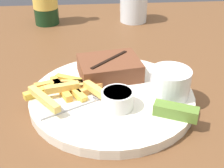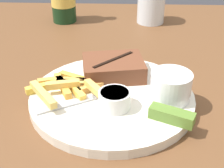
% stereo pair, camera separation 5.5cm
% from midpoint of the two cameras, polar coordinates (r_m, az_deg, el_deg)
% --- Properties ---
extents(dining_table, '(1.48, 1.20, 0.74)m').
position_cam_midpoint_polar(dining_table, '(0.61, -2.61, -8.43)').
color(dining_table, brown).
rests_on(dining_table, ground_plane).
extents(dinner_plate, '(0.29, 0.29, 0.02)m').
position_cam_midpoint_polar(dinner_plate, '(0.57, -2.78, -2.60)').
color(dinner_plate, silver).
rests_on(dinner_plate, dining_table).
extents(steak_portion, '(0.13, 0.11, 0.04)m').
position_cam_midpoint_polar(steak_portion, '(0.61, -3.35, 2.88)').
color(steak_portion, brown).
rests_on(steak_portion, dinner_plate).
extents(fries_pile, '(0.16, 0.13, 0.02)m').
position_cam_midpoint_polar(fries_pile, '(0.57, -10.83, -0.92)').
color(fries_pile, gold).
rests_on(fries_pile, dinner_plate).
extents(coleslaw_cup, '(0.07, 0.07, 0.05)m').
position_cam_midpoint_polar(coleslaw_cup, '(0.55, 7.81, 0.43)').
color(coleslaw_cup, white).
rests_on(coleslaw_cup, dinner_plate).
extents(dipping_sauce_cup, '(0.05, 0.05, 0.03)m').
position_cam_midpoint_polar(dipping_sauce_cup, '(0.52, -2.03, -2.79)').
color(dipping_sauce_cup, silver).
rests_on(dipping_sauce_cup, dinner_plate).
extents(pickle_spear, '(0.07, 0.05, 0.02)m').
position_cam_midpoint_polar(pickle_spear, '(0.50, 8.56, -5.06)').
color(pickle_spear, '#567A2D').
rests_on(pickle_spear, dinner_plate).
extents(fork_utensil, '(0.12, 0.07, 0.00)m').
position_cam_midpoint_polar(fork_utensil, '(0.53, -10.04, -4.12)').
color(fork_utensil, '#B7B7BC').
rests_on(fork_utensil, dinner_plate).
extents(drinking_glass, '(0.08, 0.08, 0.10)m').
position_cam_midpoint_polar(drinking_glass, '(0.94, 2.29, 14.44)').
color(drinking_glass, silver).
rests_on(drinking_glass, dining_table).
extents(salt_shaker, '(0.03, 0.03, 0.07)m').
position_cam_midpoint_polar(salt_shaker, '(1.03, 0.71, 14.92)').
color(salt_shaker, white).
rests_on(salt_shaker, dining_table).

